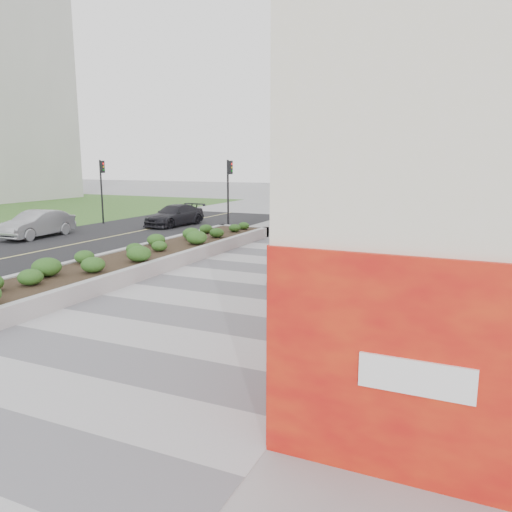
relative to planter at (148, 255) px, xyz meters
The scene contains 12 objects.
ground 8.91m from the planter, 51.84° to the right, with size 160.00×160.00×0.00m, color gray.
walkway 6.81m from the planter, 36.03° to the right, with size 8.00×36.00×0.01m, color #A8A8AD.
building 13.12m from the planter, ahead, with size 6.04×24.08×8.00m.
planter is the anchor object (origin of this frame).
street 6.51m from the planter, behind, with size 10.00×40.00×0.00m, color black.
traffic_signal_near 10.90m from the planter, 99.35° to the left, with size 0.33×0.28×4.20m.
traffic_signal_far 15.00m from the planter, 137.54° to the left, with size 0.33×0.28×4.20m.
distant_bldg_north_l 48.95m from the planter, 89.40° to the left, with size 16.00×12.00×20.00m, color #ADAAA3.
manhole_cover 7.22m from the planter, 33.69° to the right, with size 0.44×0.44×0.01m, color #595654.
skateboarder 5.95m from the planter, ahead, with size 0.56×0.75×1.48m.
car_silver 10.64m from the planter, 160.16° to the left, with size 1.56×4.46×1.47m, color #94969B.
car_dark 12.49m from the planter, 118.49° to the left, with size 1.88×4.63×1.34m, color black.
Camera 1 is at (6.57, -9.14, 4.12)m, focal length 35.00 mm.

